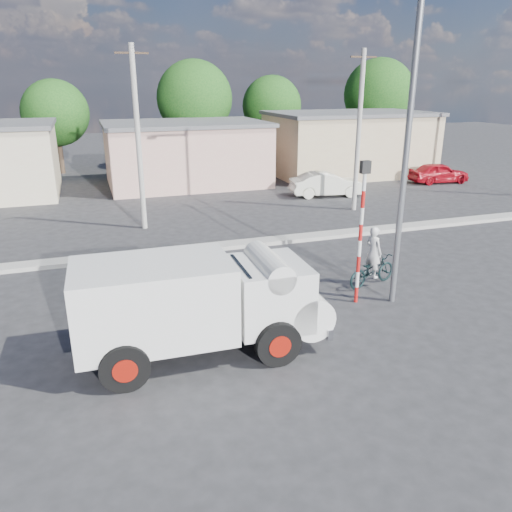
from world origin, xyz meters
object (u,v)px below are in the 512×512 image
object	(u,v)px
car_cream	(327,184)
car_red	(439,173)
streetlight	(403,139)
truck	(203,302)
bicycle	(372,270)
traffic_pole	(361,221)
cyclist	(373,261)

from	to	relation	value
car_cream	car_red	bearing A→B (deg)	-73.00
car_cream	streetlight	xyz separation A→B (m)	(-5.00, -14.32, 4.25)
truck	bicycle	bearing A→B (deg)	23.37
truck	traffic_pole	size ratio (longest dim) A/B	1.41
bicycle	streetlight	world-z (taller)	streetlight
traffic_pole	streetlight	size ratio (longest dim) A/B	0.48
bicycle	car_red	size ratio (longest dim) A/B	0.51
truck	car_cream	world-z (taller)	truck
bicycle	car_cream	bearing A→B (deg)	-36.62
bicycle	car_cream	distance (m)	13.82
bicycle	truck	bearing A→B (deg)	95.39
truck	streetlight	xyz separation A→B (m)	(6.08, 1.18, 3.57)
cyclist	car_cream	xyz separation A→B (m)	(4.77, 12.97, -0.15)
cyclist	car_cream	size ratio (longest dim) A/B	0.40
bicycle	traffic_pole	distance (m)	2.59
cyclist	car_red	xyz separation A→B (m)	(13.75, 14.28, -0.19)
bicycle	cyclist	xyz separation A→B (m)	(0.00, 0.00, 0.34)
car_red	car_cream	bearing A→B (deg)	103.83
streetlight	truck	bearing A→B (deg)	-169.02
cyclist	traffic_pole	xyz separation A→B (m)	(-1.17, -1.05, 1.73)
cyclist	traffic_pole	world-z (taller)	traffic_pole
car_cream	traffic_pole	size ratio (longest dim) A/B	0.99
truck	car_cream	size ratio (longest dim) A/B	1.42
cyclist	car_cream	bearing A→B (deg)	-36.62
truck	cyclist	distance (m)	6.82
car_red	truck	bearing A→B (deg)	135.50
cyclist	truck	bearing A→B (deg)	95.39
cyclist	streetlight	size ratio (longest dim) A/B	0.19
car_red	traffic_pole	size ratio (longest dim) A/B	0.91
traffic_pole	truck	bearing A→B (deg)	-163.95
cyclist	bicycle	bearing A→B (deg)	-0.00
car_red	bicycle	bearing A→B (deg)	141.63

